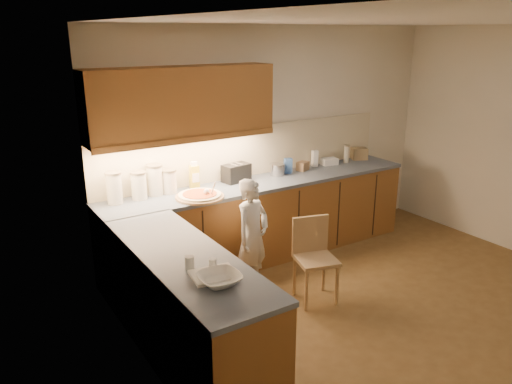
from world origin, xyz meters
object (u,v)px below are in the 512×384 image
Objects in this scene: child at (252,237)px; wooden_chair at (314,253)px; toaster at (236,173)px; oil_jug at (194,176)px; pizza_on_board at (200,196)px.

child is 1.44× the size of wooden_chair.
child is at bearing -118.86° from toaster.
child is 4.05× the size of oil_jug.
oil_jug is (-0.23, 0.80, 0.46)m from child.
oil_jug is at bearing 167.99° from toaster.
wooden_chair is 2.82× the size of oil_jug.
child reaches higher than pizza_on_board.
pizza_on_board is 0.67m from child.
oil_jug reaches higher than child.
wooden_chair is at bearing -50.53° from pizza_on_board.
child is 0.93m from toaster.
pizza_on_board is 0.68m from toaster.
pizza_on_board is at bearing -107.03° from oil_jug.
wooden_chair is at bearing -92.21° from toaster.
wooden_chair is 1.51m from oil_jug.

